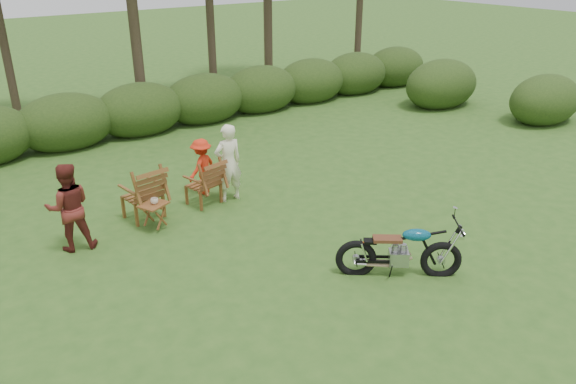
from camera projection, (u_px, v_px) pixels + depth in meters
ground at (365, 269)px, 9.02m from camera, size 80.00×80.00×0.00m
motorcycle at (397, 274)px, 8.90m from camera, size 1.90×1.71×1.06m
lawn_chair_right at (204, 203)px, 11.35m from camera, size 0.79×0.79×0.96m
lawn_chair_left at (145, 217)px, 10.76m from camera, size 0.82×0.82×1.07m
side_table at (155, 216)px, 10.22m from camera, size 0.62×0.58×0.51m
cup at (154, 201)px, 10.09m from camera, size 0.15×0.15×0.11m
adult_a at (230, 199)px, 11.52m from camera, size 0.60×0.41×1.60m
adult_b at (76, 248)px, 9.67m from camera, size 0.87×0.74×1.55m
child at (204, 193)px, 11.82m from camera, size 0.88×0.73×1.19m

